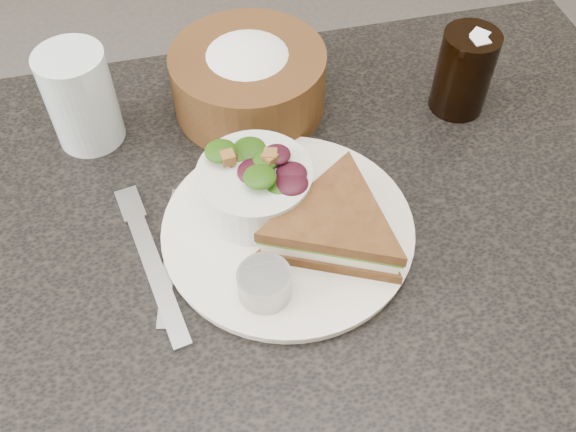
# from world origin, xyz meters

# --- Properties ---
(dining_table) EXTENTS (1.00, 0.70, 0.75)m
(dining_table) POSITION_xyz_m (0.00, 0.00, 0.38)
(dining_table) COLOR black
(dining_table) RESTS_ON floor
(dinner_plate) EXTENTS (0.27, 0.27, 0.01)m
(dinner_plate) POSITION_xyz_m (-0.00, 0.00, 0.76)
(dinner_plate) COLOR silver
(dinner_plate) RESTS_ON dining_table
(sandwich) EXTENTS (0.23, 0.23, 0.05)m
(sandwich) POSITION_xyz_m (0.04, -0.03, 0.79)
(sandwich) COLOR brown
(sandwich) RESTS_ON dinner_plate
(salad_bowl) EXTENTS (0.14, 0.14, 0.07)m
(salad_bowl) POSITION_xyz_m (-0.03, 0.04, 0.80)
(salad_bowl) COLOR silver
(salad_bowl) RESTS_ON dinner_plate
(dressing_ramekin) EXTENTS (0.07, 0.07, 0.03)m
(dressing_ramekin) POSITION_xyz_m (-0.04, -0.07, 0.78)
(dressing_ramekin) COLOR gray
(dressing_ramekin) RESTS_ON dinner_plate
(orange_wedge) EXTENTS (0.10, 0.10, 0.03)m
(orange_wedge) POSITION_xyz_m (0.00, 0.05, 0.78)
(orange_wedge) COLOR orange
(orange_wedge) RESTS_ON dinner_plate
(fork) EXTENTS (0.05, 0.20, 0.01)m
(fork) POSITION_xyz_m (-0.15, -0.01, 0.75)
(fork) COLOR #ADAFB3
(fork) RESTS_ON dining_table
(knife) EXTENTS (0.05, 0.18, 0.00)m
(knife) POSITION_xyz_m (-0.13, 0.00, 0.75)
(knife) COLOR #9598A0
(knife) RESTS_ON dining_table
(bread_basket) EXTENTS (0.20, 0.20, 0.11)m
(bread_basket) POSITION_xyz_m (-0.00, 0.22, 0.81)
(bread_basket) COLOR #4C3417
(bread_basket) RESTS_ON dining_table
(cola_glass) EXTENTS (0.09, 0.09, 0.12)m
(cola_glass) POSITION_xyz_m (0.26, 0.16, 0.81)
(cola_glass) COLOR black
(cola_glass) RESTS_ON dining_table
(water_glass) EXTENTS (0.10, 0.10, 0.12)m
(water_glass) POSITION_xyz_m (-0.21, 0.21, 0.81)
(water_glass) COLOR silver
(water_glass) RESTS_ON dining_table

